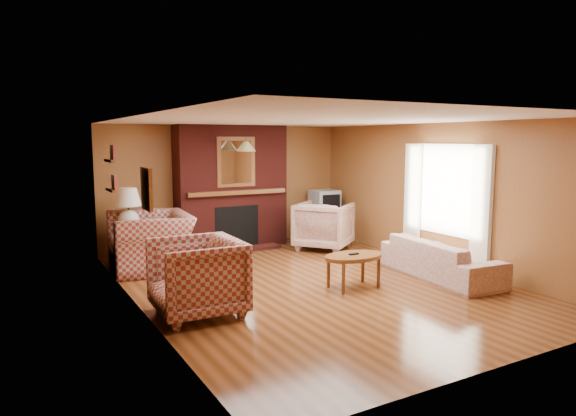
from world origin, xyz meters
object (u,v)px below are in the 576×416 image
fireplace (232,188)px  floral_sofa (441,259)px  floral_armchair (324,226)px  table_lamp (128,207)px  plaid_loveseat (151,241)px  tv_stand (324,226)px  coffee_table (354,259)px  side_table (130,248)px  crt_tv (325,202)px  plaid_armchair (197,277)px

fireplace → floral_sofa: (1.90, -3.67, -0.88)m
fireplace → floral_armchair: 1.94m
table_lamp → fireplace: bearing=14.3°
plaid_loveseat → tv_stand: 3.97m
coffee_table → side_table: (-2.49, 2.93, -0.12)m
plaid_loveseat → floral_sofa: 4.65m
fireplace → crt_tv: (2.05, -0.19, -0.37)m
plaid_loveseat → plaid_armchair: (-0.10, -2.54, 0.01)m
plaid_armchair → tv_stand: size_ratio=1.83×
floral_sofa → coffee_table: bearing=87.6°
floral_sofa → floral_armchair: bearing=13.8°
tv_stand → floral_sofa: bearing=-98.0°
fireplace → floral_armchair: (1.50, -1.01, -0.72)m
floral_armchair → side_table: size_ratio=1.65×
table_lamp → tv_stand: table_lamp is taller
floral_sofa → coffee_table: floral_sofa is taller
side_table → table_lamp: bearing=0.0°
floral_armchair → table_lamp: table_lamp is taller
coffee_table → plaid_armchair: bearing=179.9°
side_table → coffee_table: bearing=-49.6°
fireplace → tv_stand: fireplace is taller
tv_stand → plaid_armchair: bearing=-146.3°
tv_stand → crt_tv: bearing=-95.6°
coffee_table → crt_tv: (1.66, 3.27, 0.38)m
floral_sofa → side_table: 5.08m
plaid_loveseat → side_table: (-0.25, 0.39, -0.16)m
fireplace → plaid_loveseat: bearing=-153.5°
fireplace → tv_stand: size_ratio=4.23×
tv_stand → table_lamp: bearing=179.3°
fireplace → plaid_loveseat: size_ratio=1.69×
plaid_loveseat → crt_tv: (3.90, 0.73, 0.35)m
fireplace → plaid_armchair: fireplace is taller
fireplace → plaid_loveseat: 2.19m
plaid_loveseat → fireplace: bearing=122.0°
side_table → fireplace: bearing=14.3°
side_table → plaid_loveseat: bearing=-57.0°
fireplace → floral_armchair: size_ratio=2.38×
tv_stand → plaid_loveseat: bearing=-174.9°
floral_sofa → table_lamp: 5.13m
floral_armchair → crt_tv: size_ratio=1.82×
floral_sofa → coffee_table: (-1.51, 0.20, 0.13)m
crt_tv → plaid_armchair: bearing=-140.7°
plaid_loveseat → floral_sofa: size_ratio=0.69×
table_lamp → side_table: bearing=0.0°
floral_armchair → side_table: floral_armchair is taller
fireplace → coffee_table: size_ratio=2.61×
plaid_loveseat → plaid_armchair: size_ratio=1.37×
table_lamp → crt_tv: bearing=4.7°
floral_sofa → side_table: size_ratio=3.35×
floral_armchair → fireplace: bearing=18.1°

